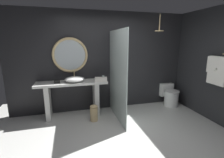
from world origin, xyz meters
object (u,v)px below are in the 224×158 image
object	(u,v)px
vessel_sink	(75,79)
tissue_box	(57,81)
tumbler_cup	(103,78)
waste_bin	(94,113)
folded_hand_towel	(101,79)
hanging_bathrobe	(218,70)
toilet	(170,96)
round_wall_mirror	(70,55)
rain_shower_head	(159,29)

from	to	relation	value
vessel_sink	tissue_box	bearing A→B (deg)	-179.72
tumbler_cup	vessel_sink	bearing A→B (deg)	-177.04
vessel_sink	waste_bin	distance (m)	0.93
tumbler_cup	tissue_box	bearing A→B (deg)	-178.02
tissue_box	folded_hand_towel	distance (m)	1.03
hanging_bathrobe	waste_bin	distance (m)	2.92
hanging_bathrobe	toilet	distance (m)	1.56
waste_bin	toilet	bearing A→B (deg)	9.69
round_wall_mirror	hanging_bathrobe	xyz separation A→B (m)	(3.06, -1.44, -0.26)
vessel_sink	toilet	bearing A→B (deg)	0.30
round_wall_mirror	toilet	world-z (taller)	round_wall_mirror
folded_hand_towel	vessel_sink	bearing A→B (deg)	169.83
waste_bin	hanging_bathrobe	bearing A→B (deg)	-16.96
tumbler_cup	hanging_bathrobe	xyz separation A→B (m)	(2.28, -1.21, 0.31)
tissue_box	toilet	distance (m)	3.18
tissue_box	folded_hand_towel	xyz separation A→B (m)	(1.03, -0.11, 0.01)
waste_bin	tissue_box	bearing A→B (deg)	154.54
tumbler_cup	folded_hand_towel	world-z (taller)	tumbler_cup
vessel_sink	tumbler_cup	size ratio (longest dim) A/B	4.49
hanging_bathrobe	folded_hand_towel	size ratio (longest dim) A/B	2.31
hanging_bathrobe	folded_hand_towel	distance (m)	2.62
round_wall_mirror	waste_bin	size ratio (longest dim) A/B	2.24
vessel_sink	tumbler_cup	xyz separation A→B (m)	(0.71, 0.04, -0.01)
tumbler_cup	tissue_box	xyz separation A→B (m)	(-1.12, -0.04, -0.02)
tumbler_cup	round_wall_mirror	xyz separation A→B (m)	(-0.78, 0.23, 0.57)
rain_shower_head	folded_hand_towel	xyz separation A→B (m)	(-1.52, -0.01, -1.21)
vessel_sink	rain_shower_head	bearing A→B (deg)	-2.71
hanging_bathrobe	rain_shower_head	bearing A→B (deg)	128.44
tissue_box	folded_hand_towel	bearing A→B (deg)	-6.07
tissue_box	tumbler_cup	bearing A→B (deg)	1.98
waste_bin	tumbler_cup	bearing A→B (deg)	52.26
vessel_sink	folded_hand_towel	size ratio (longest dim) A/B	1.60
toilet	waste_bin	xyz separation A→B (m)	(-2.32, -0.40, -0.08)
vessel_sink	rain_shower_head	size ratio (longest dim) A/B	1.15
hanging_bathrobe	folded_hand_towel	bearing A→B (deg)	155.85
round_wall_mirror	toilet	bearing A→B (deg)	-5.15
round_wall_mirror	rain_shower_head	size ratio (longest dim) A/B	2.10
toilet	folded_hand_towel	size ratio (longest dim) A/B	2.04
rain_shower_head	waste_bin	world-z (taller)	rain_shower_head
toilet	tissue_box	bearing A→B (deg)	-179.71
vessel_sink	folded_hand_towel	xyz separation A→B (m)	(0.62, -0.11, -0.02)
waste_bin	vessel_sink	bearing A→B (deg)	135.61
toilet	tumbler_cup	bearing A→B (deg)	179.35
vessel_sink	folded_hand_towel	distance (m)	0.63
folded_hand_towel	toilet	bearing A→B (deg)	3.44
tumbler_cup	folded_hand_towel	size ratio (longest dim) A/B	0.36
round_wall_mirror	tissue_box	bearing A→B (deg)	-141.76
folded_hand_towel	hanging_bathrobe	bearing A→B (deg)	-24.15
tissue_box	round_wall_mirror	distance (m)	0.73
round_wall_mirror	rain_shower_head	bearing A→B (deg)	-9.39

